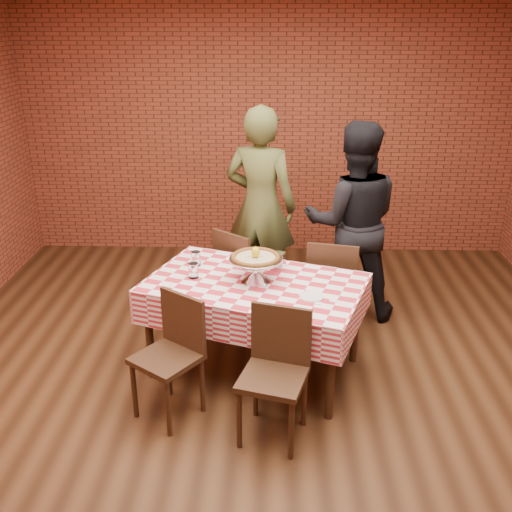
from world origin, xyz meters
The scene contains 19 objects.
ground centered at (0.00, 0.00, 0.00)m, with size 6.00×6.00×0.00m, color black.
back_wall centered at (0.00, 3.00, 1.45)m, with size 5.50×5.50×0.00m, color brown.
table centered at (-0.08, 0.41, 0.38)m, with size 1.57×0.94×0.75m, color #392215.
tablecloth centered at (-0.08, 0.41, 0.62)m, with size 1.61×0.98×0.27m, color red, non-canonical shape.
pizza_stand centered at (-0.07, 0.43, 0.85)m, with size 0.40×0.40×0.18m, color silver, non-canonical shape.
pizza centered at (-0.07, 0.43, 0.94)m, with size 0.36×0.36×0.03m, color #C3B587.
lemon centered at (-0.07, 0.43, 0.99)m, with size 0.06×0.06×0.08m, color yellow.
water_glass_left centered at (-0.55, 0.47, 0.82)m, with size 0.07×0.07×0.12m, color white.
water_glass_right centered at (-0.56, 0.70, 0.82)m, with size 0.07×0.07×0.12m, color white.
side_plate centered at (0.33, 0.16, 0.76)m, with size 0.17×0.17×0.01m, color white.
sweetener_packet_a centered at (0.37, 0.06, 0.76)m, with size 0.05×0.04×0.01m, color white.
sweetener_packet_b centered at (0.48, 0.10, 0.76)m, with size 0.05×0.04×0.01m, color white.
condiment_caddy centered at (0.10, 0.64, 0.83)m, with size 0.10×0.08×0.15m, color silver.
chair_near_left centered at (-0.66, -0.19, 0.43)m, with size 0.39×0.39×0.87m, color #392215, non-canonical shape.
chair_near_right centered at (0.06, -0.40, 0.44)m, with size 0.40×0.40×0.88m, color #392215, non-canonical shape.
chair_far_left centered at (-0.19, 1.23, 0.45)m, with size 0.41×0.41×0.89m, color #392215, non-canonical shape.
chair_far_right centered at (0.58, 1.01, 0.45)m, with size 0.42×0.42×0.90m, color #392215, non-canonical shape.
diner_olive centered at (-0.07, 1.69, 0.94)m, with size 0.69×0.45×1.88m, color #494F26.
diner_black centered at (0.76, 1.39, 0.90)m, with size 0.87×0.68×1.80m, color black.
Camera 1 is at (0.06, -3.56, 2.61)m, focal length 41.04 mm.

